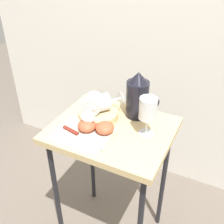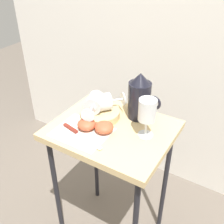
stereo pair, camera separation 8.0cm
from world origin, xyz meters
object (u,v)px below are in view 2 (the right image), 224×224
pitcher (139,100)px  wine_glass_tipped_near (94,103)px  basket_tray (100,114)px  table (112,143)px  wine_glass_upright (147,112)px  wine_glass_tipped_far (102,102)px  knife (76,132)px  apple_half_left (87,124)px  apple_half_right (104,127)px

pitcher → wine_glass_tipped_near: pitcher is taller
basket_tray → wine_glass_tipped_near: size_ratio=1.10×
basket_tray → pitcher: pitcher is taller
table → wine_glass_upright: wine_glass_upright is taller
wine_glass_upright → wine_glass_tipped_far: 0.24m
wine_glass_upright → knife: wine_glass_upright is taller
wine_glass_tipped_near → apple_half_left: size_ratio=2.06×
wine_glass_tipped_far → knife: (-0.02, -0.17, -0.07)m
basket_tray → wine_glass_tipped_near: (-0.02, -0.01, 0.06)m
wine_glass_upright → apple_half_left: wine_glass_upright is taller
table → wine_glass_upright: 0.25m
apple_half_right → knife: size_ratio=0.35×
wine_glass_tipped_far → apple_half_right: wine_glass_tipped_far is taller
basket_tray → knife: bearing=-94.9°
wine_glass_tipped_near → wine_glass_tipped_far: size_ratio=1.03×
table → wine_glass_tipped_far: bearing=148.5°
wine_glass_upright → wine_glass_tipped_near: wine_glass_upright is taller
wine_glass_tipped_far → apple_half_right: bearing=-52.9°
pitcher → wine_glass_tipped_far: pitcher is taller
pitcher → wine_glass_tipped_far: bearing=-148.8°
table → wine_glass_tipped_near: (-0.11, 0.03, 0.16)m
wine_glass_tipped_near → wine_glass_tipped_far: 0.03m
table → pitcher: 0.23m
pitcher → apple_half_left: 0.26m
table → knife: knife is taller
apple_half_left → wine_glass_tipped_far: bearing=89.4°
wine_glass_tipped_near → knife: (0.01, -0.15, -0.07)m
wine_glass_tipped_near → wine_glass_tipped_far: bearing=41.7°
pitcher → knife: pitcher is taller
apple_half_left → knife: 0.06m
wine_glass_tipped_near → wine_glass_tipped_far: (0.03, 0.02, -0.00)m
wine_glass_upright → apple_half_right: 0.19m
table → apple_half_right: 0.12m
wine_glass_tipped_far → table: bearing=-31.5°
table → knife: 0.18m
wine_glass_tipped_far → apple_half_left: bearing=-90.6°
wine_glass_tipped_near → pitcher: bearing=32.9°
wine_glass_tipped_near → wine_glass_upright: bearing=-0.7°
wine_glass_upright → apple_half_right: wine_glass_upright is taller
basket_tray → wine_glass_upright: 0.26m
knife → wine_glass_upright: bearing=29.6°
table → apple_half_right: bearing=-102.6°
table → apple_half_right: size_ratio=9.25×
wine_glass_upright → apple_half_left: (-0.23, -0.09, -0.09)m
basket_tray → apple_half_left: size_ratio=2.28×
wine_glass_tipped_near → knife: wine_glass_tipped_near is taller
pitcher → wine_glass_upright: bearing=-51.9°
pitcher → knife: bearing=-122.5°
wine_glass_tipped_far → apple_half_left: size_ratio=2.00×
table → apple_half_left: (-0.09, -0.07, 0.11)m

